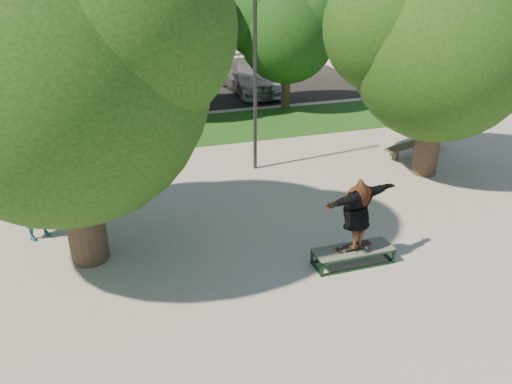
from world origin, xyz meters
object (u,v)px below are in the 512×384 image
object	(u,v)px
tree_left	(54,62)
car_dark	(160,87)
tree_right	(439,40)
bench	(416,144)
car_silver_b	(249,76)
grind_box	(353,256)
car_grey	(159,75)
car_silver_a	(100,87)
bystander	(33,201)
lamppost	(255,71)

from	to	relation	value
tree_left	car_dark	bearing A→B (deg)	75.16
tree_right	bench	bearing A→B (deg)	60.98
car_silver_b	grind_box	bearing A→B (deg)	-100.80
tree_left	grind_box	world-z (taller)	tree_left
car_grey	car_dark	bearing A→B (deg)	-97.17
car_silver_a	car_silver_b	xyz separation A→B (m)	(7.31, -0.36, 0.11)
car_silver_a	bystander	bearing A→B (deg)	-98.72
lamppost	bystander	bearing A→B (deg)	-157.67
car_dark	bench	bearing A→B (deg)	-57.03
lamppost	grind_box	xyz separation A→B (m)	(0.40, -5.99, -2.96)
tree_right	grind_box	size ratio (longest dim) A/B	3.62
bystander	car_grey	distance (m)	14.92
tree_right	car_grey	size ratio (longest dim) A/B	1.14
tree_right	car_silver_b	world-z (taller)	tree_right
lamppost	bench	bearing A→B (deg)	-4.18
bystander	car_dark	distance (m)	12.96
tree_right	bystander	world-z (taller)	tree_right
lamppost	grind_box	world-z (taller)	lamppost
bench	car_silver_a	world-z (taller)	car_silver_a
bench	car_silver_b	size ratio (longest dim) A/B	0.54
grind_box	bystander	distance (m)	7.61
tree_left	car_silver_b	distance (m)	16.41
grind_box	car_grey	xyz separation A→B (m)	(-1.93, 17.49, 0.61)
tree_left	car_silver_b	bearing A→B (deg)	59.60
lamppost	car_silver_b	bearing A→B (deg)	74.17
bystander	car_dark	size ratio (longest dim) A/B	0.50
lamppost	bench	size ratio (longest dim) A/B	2.15
tree_left	lamppost	world-z (taller)	tree_left
tree_right	grind_box	bearing A→B (deg)	-137.92
tree_right	tree_left	bearing A→B (deg)	-168.97
lamppost	car_grey	bearing A→B (deg)	97.57
bench	car_grey	distance (m)	13.97
tree_left	lamppost	distance (m)	6.70
grind_box	bench	size ratio (longest dim) A/B	0.63
bystander	lamppost	bearing A→B (deg)	-13.86
bench	car_silver_a	size ratio (longest dim) A/B	0.74
car_silver_a	car_silver_b	world-z (taller)	car_silver_b
tree_right	bench	world-z (taller)	tree_right
lamppost	bystander	world-z (taller)	lamppost
tree_right	bystander	size ratio (longest dim) A/B	3.35
car_grey	car_silver_b	size ratio (longest dim) A/B	1.08
car_silver_b	car_silver_a	bearing A→B (deg)	174.93
car_silver_b	car_dark	bearing A→B (deg)	-177.07
tree_left	lamppost	xyz separation A→B (m)	(5.29, 3.91, -1.27)
lamppost	car_silver_a	bearing A→B (deg)	113.68
tree_left	car_grey	xyz separation A→B (m)	(3.76, 15.41, -3.63)
car_silver_a	grind_box	bearing A→B (deg)	-73.67
tree_left	bystander	xyz separation A→B (m)	(-1.08, 1.29, -3.45)
tree_left	car_silver_a	bearing A→B (deg)	86.80
car_dark	car_grey	xyz separation A→B (m)	(0.22, 2.01, 0.15)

